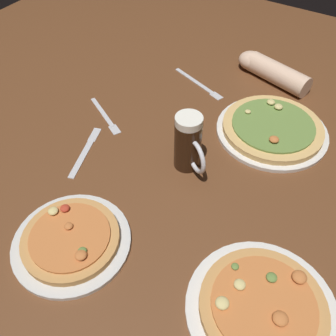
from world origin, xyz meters
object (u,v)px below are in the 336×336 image
(pizza_plate_side, at_px, (262,307))
(beer_mug_dark, at_px, (189,144))
(fork_left, at_px, (199,84))
(knife_right, at_px, (85,151))
(fork_spare, at_px, (105,116))
(diner_arm, at_px, (270,70))
(pizza_plate_near, at_px, (71,240))
(pizza_plate_far, at_px, (272,129))

(pizza_plate_side, distance_m, beer_mug_dark, 0.44)
(fork_left, bearing_deg, knife_right, -104.01)
(fork_spare, relative_size, diner_arm, 0.67)
(pizza_plate_near, relative_size, fork_spare, 1.48)
(diner_arm, bearing_deg, knife_right, -116.13)
(pizza_plate_far, distance_m, diner_arm, 0.29)
(fork_spare, distance_m, diner_arm, 0.60)
(pizza_plate_near, bearing_deg, pizza_plate_far, 67.81)
(pizza_plate_near, distance_m, fork_spare, 0.47)
(pizza_plate_far, height_order, knife_right, pizza_plate_far)
(pizza_plate_far, height_order, beer_mug_dark, beer_mug_dark)
(knife_right, distance_m, fork_spare, 0.17)
(knife_right, xyz_separation_m, fork_spare, (-0.05, 0.16, 0.00))
(pizza_plate_side, relative_size, fork_left, 1.39)
(pizza_plate_near, xyz_separation_m, fork_left, (-0.06, 0.73, -0.01))
(fork_left, height_order, knife_right, same)
(beer_mug_dark, bearing_deg, diner_arm, 86.44)
(pizza_plate_near, bearing_deg, fork_left, 94.60)
(pizza_plate_near, distance_m, diner_arm, 0.90)
(fork_left, height_order, diner_arm, diner_arm)
(fork_left, height_order, fork_spare, same)
(fork_left, distance_m, knife_right, 0.49)
(pizza_plate_near, height_order, pizza_plate_far, same)
(fork_left, relative_size, diner_arm, 0.81)
(pizza_plate_far, bearing_deg, beer_mug_dark, -120.43)
(pizza_plate_far, bearing_deg, diner_arm, 113.62)
(beer_mug_dark, distance_m, fork_spare, 0.34)
(pizza_plate_far, relative_size, fork_spare, 1.80)
(pizza_plate_far, distance_m, pizza_plate_side, 0.56)
(pizza_plate_near, xyz_separation_m, diner_arm, (0.14, 0.89, 0.02))
(knife_right, bearing_deg, pizza_plate_near, -55.03)
(pizza_plate_side, relative_size, beer_mug_dark, 1.86)
(pizza_plate_far, bearing_deg, fork_left, 161.25)
(fork_left, bearing_deg, fork_spare, -118.13)
(beer_mug_dark, relative_size, fork_left, 0.74)
(pizza_plate_far, relative_size, diner_arm, 1.20)
(beer_mug_dark, xyz_separation_m, fork_left, (-0.16, 0.36, -0.08))
(beer_mug_dark, distance_m, diner_arm, 0.53)
(pizza_plate_far, xyz_separation_m, pizza_plate_side, (0.19, -0.53, -0.00))
(pizza_plate_near, height_order, fork_left, pizza_plate_near)
(fork_left, bearing_deg, pizza_plate_far, -18.75)
(beer_mug_dark, bearing_deg, pizza_plate_near, -105.76)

